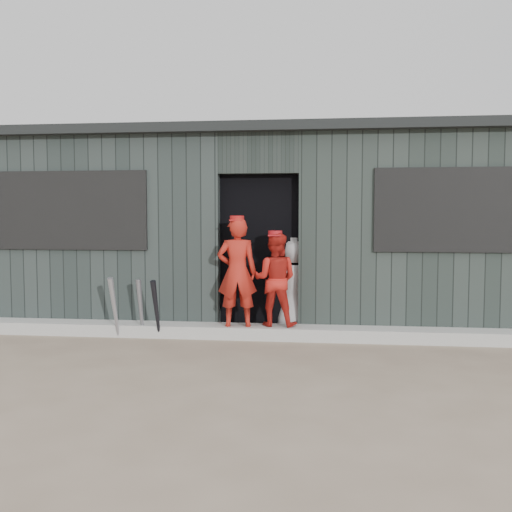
# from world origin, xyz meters

# --- Properties ---
(ground) EXTENTS (80.00, 80.00, 0.00)m
(ground) POSITION_xyz_m (0.00, 0.00, 0.00)
(ground) COLOR #746250
(ground) RESTS_ON ground
(curb) EXTENTS (8.00, 0.36, 0.15)m
(curb) POSITION_xyz_m (0.00, 1.82, 0.07)
(curb) COLOR #9F9F9A
(curb) RESTS_ON ground
(bat_left) EXTENTS (0.09, 0.28, 0.76)m
(bat_left) POSITION_xyz_m (-1.68, 1.56, 0.38)
(bat_left) COLOR #95969D
(bat_left) RESTS_ON ground
(bat_mid) EXTENTS (0.12, 0.16, 0.72)m
(bat_mid) POSITION_xyz_m (-1.40, 1.68, 0.36)
(bat_mid) COLOR slate
(bat_mid) RESTS_ON ground
(bat_right) EXTENTS (0.08, 0.30, 0.73)m
(bat_right) POSITION_xyz_m (-1.17, 1.57, 0.37)
(bat_right) COLOR black
(bat_right) RESTS_ON ground
(player_red_left) EXTENTS (0.52, 0.38, 1.31)m
(player_red_left) POSITION_xyz_m (-0.23, 1.78, 0.80)
(player_red_left) COLOR #A51E14
(player_red_left) RESTS_ON curb
(player_red_right) EXTENTS (0.59, 0.48, 1.13)m
(player_red_right) POSITION_xyz_m (0.22, 1.87, 0.71)
(player_red_right) COLOR #B41D16
(player_red_right) RESTS_ON curb
(player_grey_back) EXTENTS (0.64, 0.48, 1.18)m
(player_grey_back) POSITION_xyz_m (0.44, 2.22, 0.59)
(player_grey_back) COLOR #ACACAC
(player_grey_back) RESTS_ON ground
(dugout) EXTENTS (8.30, 3.30, 2.62)m
(dugout) POSITION_xyz_m (0.00, 3.50, 1.29)
(dugout) COLOR black
(dugout) RESTS_ON ground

